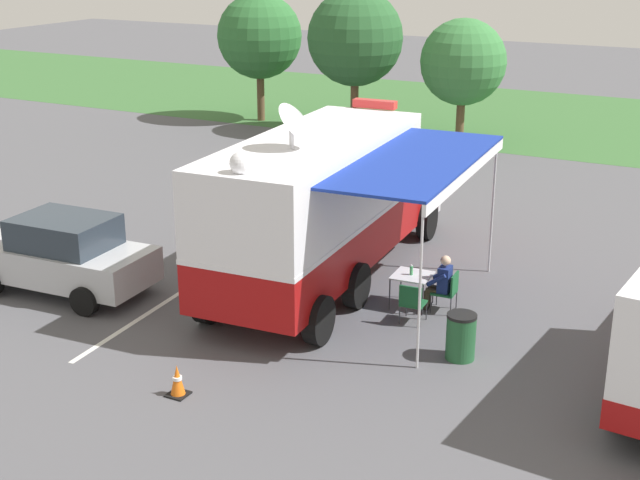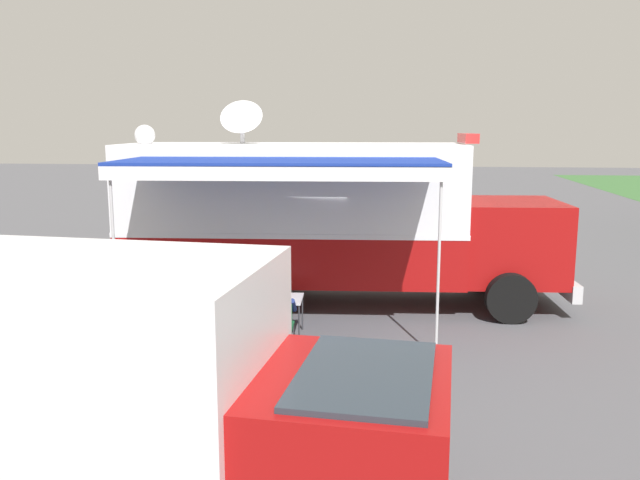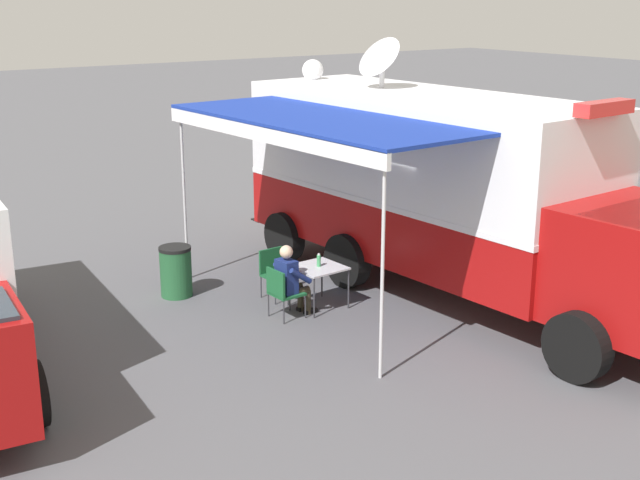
# 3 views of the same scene
# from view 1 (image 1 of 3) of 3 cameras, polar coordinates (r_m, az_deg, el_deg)

# --- Properties ---
(ground_plane) EXTENTS (100.00, 100.00, 0.00)m
(ground_plane) POSITION_cam_1_polar(r_m,az_deg,el_deg) (20.26, -0.39, -3.17)
(ground_plane) COLOR #515156
(grass_verge) EXTENTS (80.00, 14.00, 0.01)m
(grass_verge) POSITION_cam_1_polar(r_m,az_deg,el_deg) (40.17, 14.47, 7.48)
(grass_verge) COLOR #386633
(grass_verge) RESTS_ON ground
(lot_stripe) EXTENTS (0.40, 4.80, 0.01)m
(lot_stripe) POSITION_cam_1_polar(r_m,az_deg,el_deg) (19.25, -11.20, -4.78)
(lot_stripe) COLOR silver
(lot_stripe) RESTS_ON ground
(command_truck) EXTENTS (5.30, 9.62, 4.53)m
(command_truck) POSITION_cam_1_polar(r_m,az_deg,el_deg) (20.24, 0.56, 2.65)
(command_truck) COLOR #9E0F0F
(command_truck) RESTS_ON ground
(folding_table) EXTENTS (0.85, 0.85, 0.73)m
(folding_table) POSITION_cam_1_polar(r_m,az_deg,el_deg) (19.21, 5.92, -2.39)
(folding_table) COLOR silver
(folding_table) RESTS_ON ground
(water_bottle) EXTENTS (0.07, 0.07, 0.22)m
(water_bottle) POSITION_cam_1_polar(r_m,az_deg,el_deg) (19.15, 5.87, -1.93)
(water_bottle) COLOR #3F9959
(water_bottle) RESTS_ON folding_table
(folding_chair_at_table) EXTENTS (0.51, 0.51, 0.87)m
(folding_chair_at_table) POSITION_cam_1_polar(r_m,az_deg,el_deg) (19.11, 8.25, -3.12)
(folding_chair_at_table) COLOR #19562D
(folding_chair_at_table) RESTS_ON ground
(folding_chair_beside_table) EXTENTS (0.51, 0.51, 0.87)m
(folding_chair_beside_table) POSITION_cam_1_polar(r_m,az_deg,el_deg) (18.42, 5.92, -3.89)
(folding_chair_beside_table) COLOR #19562D
(folding_chair_beside_table) RESTS_ON ground
(seated_responder) EXTENTS (0.68, 0.57, 1.25)m
(seated_responder) POSITION_cam_1_polar(r_m,az_deg,el_deg) (19.10, 7.73, -2.65)
(seated_responder) COLOR navy
(seated_responder) RESTS_ON ground
(trash_bin) EXTENTS (0.57, 0.57, 0.91)m
(trash_bin) POSITION_cam_1_polar(r_m,az_deg,el_deg) (17.10, 9.01, -6.11)
(trash_bin) COLOR #235B33
(trash_bin) RESTS_ON ground
(traffic_cone) EXTENTS (0.36, 0.36, 0.58)m
(traffic_cone) POSITION_cam_1_polar(r_m,az_deg,el_deg) (15.89, -9.12, -8.89)
(traffic_cone) COLOR black
(traffic_cone) RESTS_ON ground
(car_behind_truck) EXTENTS (4.29, 2.19, 1.76)m
(car_behind_truck) POSITION_cam_1_polar(r_m,az_deg,el_deg) (20.66, -16.16, -0.88)
(car_behind_truck) COLOR #B2B5BA
(car_behind_truck) RESTS_ON ground
(tree_far_left) EXTENTS (3.56, 3.56, 5.35)m
(tree_far_left) POSITION_cam_1_polar(r_m,az_deg,el_deg) (38.34, -3.90, 12.89)
(tree_far_left) COLOR brown
(tree_far_left) RESTS_ON ground
(tree_left_of_centre) EXTENTS (3.76, 3.76, 5.68)m
(tree_left_of_centre) POSITION_cam_1_polar(r_m,az_deg,el_deg) (35.59, 2.27, 12.81)
(tree_left_of_centre) COLOR brown
(tree_left_of_centre) RESTS_ON ground
(tree_right_of_centre) EXTENTS (3.26, 3.26, 4.69)m
(tree_right_of_centre) POSITION_cam_1_polar(r_m,az_deg,el_deg) (34.59, 9.15, 11.18)
(tree_right_of_centre) COLOR brown
(tree_right_of_centre) RESTS_ON ground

